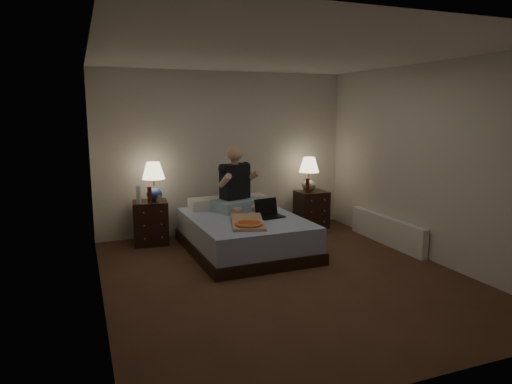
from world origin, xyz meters
name	(u,v)px	position (x,y,z in m)	size (l,w,h in m)	color
floor	(284,276)	(0.00, 0.00, 0.00)	(4.00, 4.50, 0.00)	brown
ceiling	(287,54)	(0.00, 0.00, 2.50)	(4.00, 4.50, 0.00)	white
wall_back	(225,153)	(0.00, 2.25, 1.25)	(4.00, 2.50, 0.00)	silver
wall_front	(428,210)	(0.00, -2.25, 1.25)	(4.00, 2.50, 0.00)	silver
wall_left	(96,179)	(-2.00, 0.00, 1.25)	(4.50, 2.50, 0.00)	silver
wall_right	(428,163)	(2.00, 0.00, 1.25)	(4.50, 2.50, 0.00)	silver
bed	(245,234)	(-0.09, 1.10, 0.24)	(1.42, 1.90, 0.47)	#5E7ABD
nightstand_left	(151,222)	(-1.23, 1.93, 0.31)	(0.48, 0.43, 0.63)	black
nightstand_right	(311,210)	(1.36, 1.90, 0.30)	(0.47, 0.42, 0.61)	black
lamp_left	(154,182)	(-1.17, 1.93, 0.91)	(0.32, 0.32, 0.56)	#283B94
lamp_right	(309,174)	(1.31, 1.90, 0.89)	(0.32, 0.32, 0.56)	gray
water_bottle	(139,195)	(-1.40, 1.82, 0.75)	(0.07, 0.07, 0.25)	white
soda_can	(158,198)	(-1.12, 1.85, 0.68)	(0.07, 0.07, 0.10)	beige
beer_bottle_left	(150,195)	(-1.25, 1.80, 0.74)	(0.06, 0.06, 0.23)	#54180C
beer_bottle_right	(308,186)	(1.24, 1.81, 0.72)	(0.06, 0.06, 0.23)	#531A0B
person	(237,179)	(-0.04, 1.55, 0.94)	(0.66, 0.52, 0.93)	black
laptop	(271,209)	(0.24, 0.96, 0.59)	(0.34, 0.28, 0.24)	black
pizza_box	(249,225)	(-0.23, 0.54, 0.51)	(0.40, 0.76, 0.08)	tan
radiator	(387,231)	(1.93, 0.67, 0.20)	(0.10, 1.60, 0.40)	white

